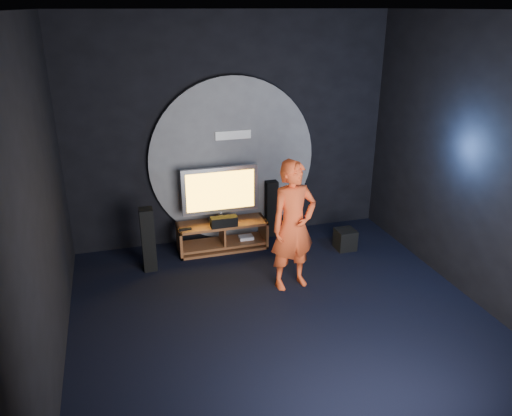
{
  "coord_description": "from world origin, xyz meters",
  "views": [
    {
      "loc": [
        -1.75,
        -4.82,
        3.53
      ],
      "look_at": [
        -0.03,
        1.05,
        1.05
      ],
      "focal_mm": 35.0,
      "sensor_mm": 36.0,
      "label": 1
    }
  ],
  "objects_px": {
    "media_console": "(223,237)",
    "tower_speaker_right": "(271,208)",
    "tv": "(220,192)",
    "subwoofer": "(345,239)",
    "player": "(293,226)",
    "tower_speaker_left": "(148,240)"
  },
  "relations": [
    {
      "from": "media_console",
      "to": "tower_speaker_right",
      "type": "xyz_separation_m",
      "value": [
        0.88,
        0.3,
        0.27
      ]
    },
    {
      "from": "media_console",
      "to": "tv",
      "type": "height_order",
      "value": "tv"
    },
    {
      "from": "subwoofer",
      "to": "player",
      "type": "relative_size",
      "value": 0.18
    },
    {
      "from": "subwoofer",
      "to": "player",
      "type": "xyz_separation_m",
      "value": [
        -1.18,
        -0.8,
        0.72
      ]
    },
    {
      "from": "media_console",
      "to": "tower_speaker_right",
      "type": "distance_m",
      "value": 0.97
    },
    {
      "from": "tv",
      "to": "player",
      "type": "distance_m",
      "value": 1.54
    },
    {
      "from": "media_console",
      "to": "tower_speaker_left",
      "type": "distance_m",
      "value": 1.23
    },
    {
      "from": "media_console",
      "to": "tv",
      "type": "relative_size",
      "value": 1.18
    },
    {
      "from": "tower_speaker_right",
      "to": "player",
      "type": "distance_m",
      "value": 1.69
    },
    {
      "from": "tower_speaker_left",
      "to": "subwoofer",
      "type": "distance_m",
      "value": 3.01
    },
    {
      "from": "subwoofer",
      "to": "player",
      "type": "distance_m",
      "value": 1.59
    },
    {
      "from": "tower_speaker_right",
      "to": "player",
      "type": "height_order",
      "value": "player"
    },
    {
      "from": "media_console",
      "to": "subwoofer",
      "type": "xyz_separation_m",
      "value": [
        1.83,
        -0.53,
        -0.03
      ]
    },
    {
      "from": "tower_speaker_left",
      "to": "subwoofer",
      "type": "bearing_deg",
      "value": -3.7
    },
    {
      "from": "tower_speaker_right",
      "to": "tv",
      "type": "bearing_deg",
      "value": -165.27
    },
    {
      "from": "tv",
      "to": "player",
      "type": "relative_size",
      "value": 0.66
    },
    {
      "from": "tv",
      "to": "tower_speaker_right",
      "type": "xyz_separation_m",
      "value": [
        0.89,
        0.23,
        -0.45
      ]
    },
    {
      "from": "tower_speaker_left",
      "to": "player",
      "type": "bearing_deg",
      "value": -28.7
    },
    {
      "from": "tv",
      "to": "subwoofer",
      "type": "relative_size",
      "value": 3.64
    },
    {
      "from": "media_console",
      "to": "player",
      "type": "relative_size",
      "value": 0.78
    },
    {
      "from": "tower_speaker_right",
      "to": "media_console",
      "type": "bearing_deg",
      "value": -161.15
    },
    {
      "from": "tv",
      "to": "player",
      "type": "bearing_deg",
      "value": -64.62
    }
  ]
}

